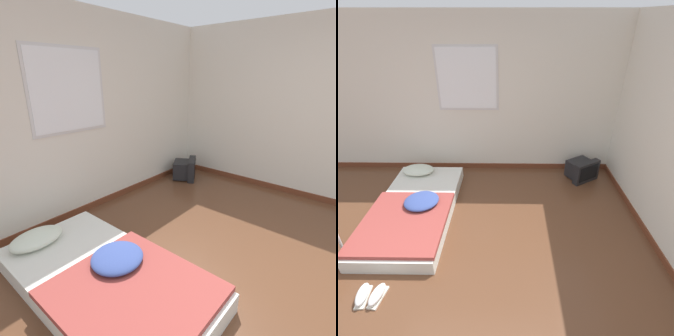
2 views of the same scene
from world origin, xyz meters
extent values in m
plane|color=brown|center=(0.00, 0.00, 0.00)|extent=(20.00, 20.00, 0.00)
cube|color=silver|center=(0.00, 2.74, 1.30)|extent=(7.23, 0.06, 2.60)
cube|color=brown|center=(0.00, 2.70, 0.04)|extent=(7.23, 0.02, 0.09)
cube|color=silver|center=(-0.08, 2.71, 1.63)|extent=(1.00, 0.01, 1.01)
cube|color=white|center=(-0.08, 2.70, 1.63)|extent=(0.93, 0.01, 0.94)
cube|color=silver|center=(-0.75, 1.36, 0.09)|extent=(1.06, 2.09, 0.18)
ellipsoid|color=silver|center=(-0.93, 2.18, 0.25)|extent=(0.52, 0.34, 0.14)
cube|color=#993D38|center=(-0.75, 0.96, 0.20)|extent=(1.08, 1.21, 0.05)
ellipsoid|color=#384C93|center=(-0.62, 1.30, 0.27)|extent=(0.59, 0.58, 0.11)
cube|color=black|center=(1.82, 2.42, 0.17)|extent=(0.48, 0.44, 0.30)
cube|color=black|center=(1.92, 2.26, 0.19)|extent=(0.48, 0.35, 0.37)
cube|color=black|center=(1.95, 2.21, 0.19)|extent=(0.35, 0.21, 0.27)
cylinder|color=silver|center=(-1.37, 0.58, 0.20)|extent=(0.03, 0.03, 0.40)
cube|color=silver|center=(-0.88, 0.03, 0.01)|extent=(0.13, 0.27, 0.02)
ellipsoid|color=white|center=(-0.88, 0.03, 0.06)|extent=(0.14, 0.27, 0.09)
cube|color=silver|center=(-0.73, 0.03, 0.01)|extent=(0.13, 0.27, 0.02)
ellipsoid|color=white|center=(-0.73, 0.03, 0.06)|extent=(0.15, 0.27, 0.09)
camera|label=1|loc=(-1.82, -0.28, 1.81)|focal=28.00mm
camera|label=2|loc=(0.60, -1.60, 2.50)|focal=28.00mm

